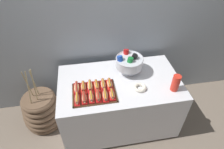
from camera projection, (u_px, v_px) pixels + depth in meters
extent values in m
plane|color=#7A6B5B|center=(118.00, 120.00, 2.75)|extent=(10.00, 10.00, 0.00)
cube|color=#9EA8B2|center=(112.00, 19.00, 2.31)|extent=(6.00, 0.10, 2.60)
cube|color=silver|center=(119.00, 102.00, 2.48)|extent=(1.46, 0.84, 0.74)
cylinder|color=black|center=(75.00, 146.00, 2.42)|extent=(0.05, 0.05, 0.04)
cylinder|color=black|center=(168.00, 132.00, 2.58)|extent=(0.05, 0.05, 0.04)
cylinder|color=black|center=(74.00, 108.00, 2.89)|extent=(0.05, 0.05, 0.04)
cylinder|color=black|center=(152.00, 97.00, 3.05)|extent=(0.05, 0.05, 0.04)
cylinder|color=brown|center=(42.00, 110.00, 2.57)|extent=(0.39, 0.39, 0.51)
torus|color=brown|center=(46.00, 119.00, 2.71)|extent=(0.50, 0.50, 0.08)
torus|color=brown|center=(44.00, 116.00, 2.65)|extent=(0.53, 0.53, 0.08)
torus|color=brown|center=(43.00, 112.00, 2.59)|extent=(0.52, 0.52, 0.08)
torus|color=brown|center=(41.00, 108.00, 2.54)|extent=(0.49, 0.49, 0.08)
torus|color=brown|center=(40.00, 104.00, 2.48)|extent=(0.46, 0.46, 0.08)
torus|color=brown|center=(38.00, 99.00, 2.43)|extent=(0.44, 0.44, 0.08)
cylinder|color=#937F56|center=(28.00, 88.00, 2.20)|extent=(0.06, 0.07, 0.46)
cylinder|color=#937F56|center=(34.00, 83.00, 2.33)|extent=(0.04, 0.05, 0.37)
cylinder|color=#937F56|center=(34.00, 86.00, 2.19)|extent=(0.07, 0.05, 0.51)
cylinder|color=#937F56|center=(28.00, 85.00, 2.28)|extent=(0.04, 0.02, 0.41)
cube|color=#472B19|center=(94.00, 93.00, 2.09)|extent=(0.48, 0.36, 0.01)
cube|color=#472B19|center=(96.00, 104.00, 1.95)|extent=(0.48, 0.02, 0.01)
cube|color=#472B19|center=(93.00, 82.00, 2.21)|extent=(0.48, 0.02, 0.01)
cube|color=#472B19|center=(73.00, 95.00, 2.05)|extent=(0.02, 0.36, 0.01)
cube|color=#472B19|center=(115.00, 90.00, 2.11)|extent=(0.02, 0.36, 0.01)
cube|color=red|center=(77.00, 100.00, 1.99)|extent=(0.06, 0.18, 0.02)
ellipsoid|color=tan|center=(77.00, 98.00, 1.98)|extent=(0.05, 0.17, 0.04)
cylinder|color=#A8563D|center=(77.00, 98.00, 1.97)|extent=(0.04, 0.15, 0.03)
cylinder|color=yellow|center=(77.00, 97.00, 1.96)|extent=(0.01, 0.13, 0.01)
cube|color=#B21414|center=(84.00, 99.00, 2.00)|extent=(0.06, 0.16, 0.02)
ellipsoid|color=beige|center=(84.00, 98.00, 1.99)|extent=(0.05, 0.15, 0.04)
cylinder|color=brown|center=(84.00, 97.00, 1.98)|extent=(0.03, 0.14, 0.03)
cylinder|color=red|center=(84.00, 96.00, 1.97)|extent=(0.01, 0.12, 0.01)
cube|color=red|center=(91.00, 98.00, 2.01)|extent=(0.06, 0.15, 0.02)
ellipsoid|color=beige|center=(91.00, 97.00, 2.00)|extent=(0.05, 0.14, 0.04)
cylinder|color=#A8563D|center=(91.00, 96.00, 1.99)|extent=(0.03, 0.13, 0.03)
cylinder|color=yellow|center=(91.00, 95.00, 1.98)|extent=(0.01, 0.11, 0.01)
cube|color=#B21414|center=(98.00, 97.00, 2.02)|extent=(0.06, 0.17, 0.02)
ellipsoid|color=tan|center=(98.00, 96.00, 2.01)|extent=(0.05, 0.15, 0.04)
cylinder|color=brown|center=(98.00, 95.00, 2.00)|extent=(0.04, 0.15, 0.03)
cylinder|color=red|center=(98.00, 94.00, 1.99)|extent=(0.01, 0.13, 0.01)
cube|color=#B21414|center=(105.00, 96.00, 2.03)|extent=(0.07, 0.18, 0.02)
ellipsoid|color=tan|center=(105.00, 95.00, 2.02)|extent=(0.06, 0.17, 0.04)
cylinder|color=#9E4C38|center=(105.00, 94.00, 2.01)|extent=(0.04, 0.17, 0.03)
cylinder|color=yellow|center=(105.00, 93.00, 2.00)|extent=(0.01, 0.14, 0.01)
cube|color=red|center=(112.00, 95.00, 2.04)|extent=(0.07, 0.16, 0.02)
ellipsoid|color=tan|center=(112.00, 94.00, 2.03)|extent=(0.06, 0.14, 0.04)
cylinder|color=brown|center=(112.00, 94.00, 2.02)|extent=(0.04, 0.13, 0.03)
cylinder|color=yellow|center=(112.00, 93.00, 2.01)|extent=(0.01, 0.11, 0.01)
cube|color=#B21414|center=(77.00, 89.00, 2.12)|extent=(0.07, 0.18, 0.02)
ellipsoid|color=#E0BC7F|center=(77.00, 88.00, 2.10)|extent=(0.06, 0.17, 0.04)
cylinder|color=#9E4C38|center=(77.00, 87.00, 2.10)|extent=(0.03, 0.17, 0.03)
cylinder|color=red|center=(76.00, 86.00, 2.09)|extent=(0.01, 0.14, 0.01)
cube|color=red|center=(84.00, 88.00, 2.13)|extent=(0.07, 0.16, 0.02)
ellipsoid|color=tan|center=(83.00, 87.00, 2.11)|extent=(0.05, 0.15, 0.04)
cylinder|color=#9E4C38|center=(83.00, 86.00, 2.10)|extent=(0.04, 0.14, 0.03)
cylinder|color=yellow|center=(83.00, 85.00, 2.09)|extent=(0.01, 0.12, 0.01)
cube|color=#B21414|center=(90.00, 87.00, 2.14)|extent=(0.07, 0.18, 0.02)
ellipsoid|color=#E0BC7F|center=(90.00, 86.00, 2.12)|extent=(0.06, 0.16, 0.04)
cylinder|color=#9E4C38|center=(90.00, 85.00, 2.11)|extent=(0.03, 0.16, 0.03)
cylinder|color=yellow|center=(90.00, 84.00, 2.10)|extent=(0.01, 0.13, 0.01)
cube|color=red|center=(97.00, 87.00, 2.14)|extent=(0.07, 0.17, 0.02)
ellipsoid|color=tan|center=(97.00, 85.00, 2.13)|extent=(0.05, 0.15, 0.04)
cylinder|color=brown|center=(97.00, 84.00, 2.12)|extent=(0.03, 0.15, 0.03)
cylinder|color=yellow|center=(97.00, 84.00, 2.11)|extent=(0.01, 0.12, 0.01)
cube|color=#B21414|center=(103.00, 86.00, 2.15)|extent=(0.07, 0.17, 0.02)
ellipsoid|color=beige|center=(103.00, 84.00, 2.14)|extent=(0.06, 0.15, 0.04)
cylinder|color=#9E4C38|center=(103.00, 84.00, 2.13)|extent=(0.04, 0.15, 0.03)
cylinder|color=yellow|center=(103.00, 83.00, 2.12)|extent=(0.01, 0.13, 0.01)
cube|color=red|center=(110.00, 85.00, 2.16)|extent=(0.07, 0.17, 0.02)
ellipsoid|color=#E0BC7F|center=(110.00, 84.00, 2.15)|extent=(0.06, 0.15, 0.04)
cylinder|color=brown|center=(110.00, 83.00, 2.14)|extent=(0.04, 0.15, 0.03)
cylinder|color=yellow|center=(110.00, 82.00, 2.13)|extent=(0.01, 0.13, 0.01)
cylinder|color=silver|center=(129.00, 72.00, 2.36)|extent=(0.19, 0.19, 0.02)
cone|color=silver|center=(129.00, 69.00, 2.32)|extent=(0.07, 0.07, 0.08)
cylinder|color=silver|center=(129.00, 62.00, 2.26)|extent=(0.32, 0.32, 0.12)
torus|color=silver|center=(130.00, 59.00, 2.22)|extent=(0.33, 0.33, 0.02)
cylinder|color=black|center=(133.00, 59.00, 2.24)|extent=(0.12, 0.11, 0.14)
cylinder|color=red|center=(126.00, 54.00, 2.31)|extent=(0.09, 0.11, 0.14)
cylinder|color=#1E47B2|center=(121.00, 61.00, 2.20)|extent=(0.10, 0.11, 0.14)
cylinder|color=#197A33|center=(130.00, 62.00, 2.18)|extent=(0.11, 0.10, 0.14)
cylinder|color=red|center=(175.00, 86.00, 2.10)|extent=(0.09, 0.09, 0.12)
cylinder|color=red|center=(175.00, 84.00, 2.08)|extent=(0.09, 0.09, 0.12)
cylinder|color=red|center=(176.00, 83.00, 2.07)|extent=(0.09, 0.09, 0.12)
cylinder|color=red|center=(176.00, 82.00, 2.05)|extent=(0.09, 0.09, 0.12)
cylinder|color=red|center=(176.00, 80.00, 2.04)|extent=(0.09, 0.09, 0.12)
torus|color=silver|center=(140.00, 88.00, 2.13)|extent=(0.15, 0.15, 0.04)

